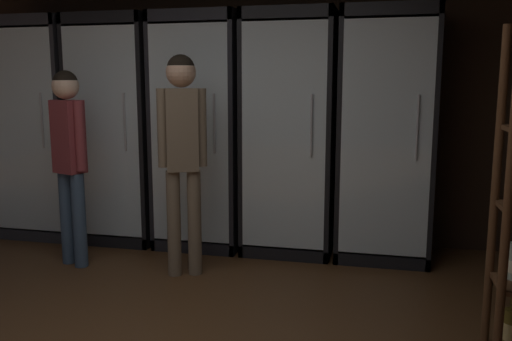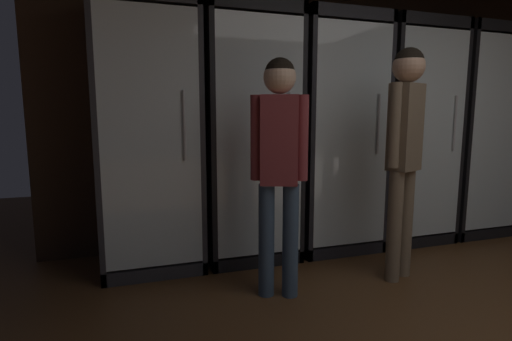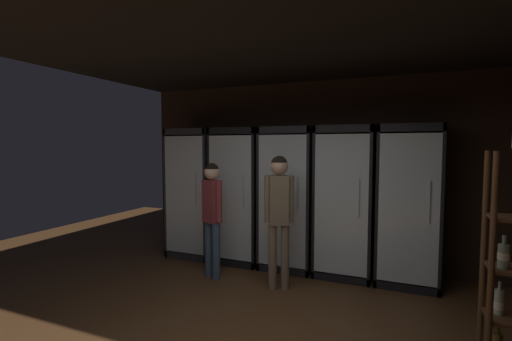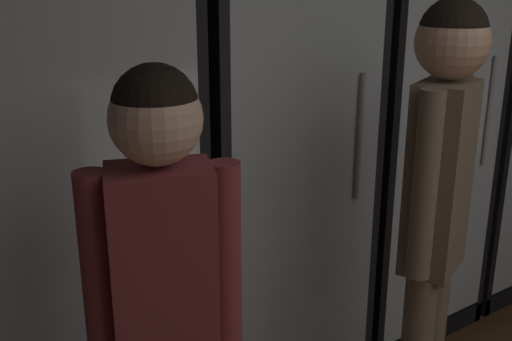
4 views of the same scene
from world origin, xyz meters
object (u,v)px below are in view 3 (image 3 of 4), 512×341
cooler_far_left (197,194)px  cooler_left (241,196)px  cooler_right (345,202)px  cooler_center (290,199)px  cooler_far_right (408,206)px  shopper_far (212,207)px  shopper_near (279,205)px

cooler_far_left → cooler_left: same height
cooler_right → cooler_center: bearing=-179.9°
cooler_far_right → shopper_far: bearing=-160.8°
cooler_right → cooler_far_left: bearing=-180.0°
cooler_left → cooler_far_right: bearing=-0.0°
cooler_center → cooler_left: bearing=179.9°
cooler_right → shopper_far: 1.87m
cooler_left → shopper_far: size_ratio=1.32×
cooler_far_right → shopper_near: cooler_far_right is taller
cooler_far_left → shopper_near: bearing=-26.4°
cooler_left → cooler_right: 1.63m
cooler_left → shopper_near: cooler_left is taller
cooler_left → shopper_far: (-0.03, -0.86, -0.05)m
cooler_left → cooler_right: (1.63, -0.00, -0.00)m
shopper_near → cooler_left: bearing=137.2°
cooler_center → shopper_far: cooler_center is taller
cooler_center → cooler_far_right: bearing=-0.0°
cooler_far_left → cooler_far_right: 3.25m
cooler_left → cooler_far_right: same height
shopper_near → cooler_right: bearing=51.8°
cooler_left → cooler_center: same height
cooler_far_left → cooler_left: (0.81, 0.00, 0.01)m
shopper_near → cooler_far_right: bearing=30.1°
cooler_center → shopper_far: 1.21m
cooler_far_right → shopper_far: 2.61m
cooler_far_right → shopper_near: (-1.50, -0.87, 0.05)m
cooler_left → shopper_near: size_ratio=1.23×
cooler_far_left → shopper_near: cooler_far_left is taller
shopper_near → cooler_center: bearing=98.3°
cooler_center → shopper_near: cooler_center is taller
cooler_center → shopper_near: 0.88m
cooler_far_left → cooler_right: same height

